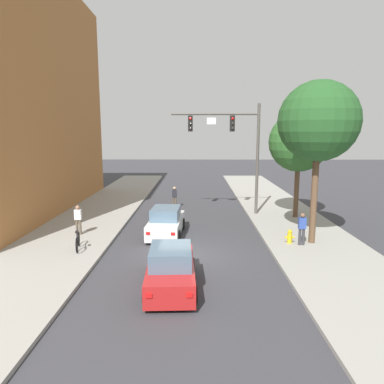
{
  "coord_description": "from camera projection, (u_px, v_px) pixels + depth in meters",
  "views": [
    {
      "loc": [
        0.38,
        -15.8,
        5.72
      ],
      "look_at": [
        0.15,
        6.17,
        2.0
      ],
      "focal_mm": 32.81,
      "sensor_mm": 36.0,
      "label": 1
    }
  ],
  "objects": [
    {
      "name": "car_lead_white",
      "position": [
        166.0,
        222.0,
        19.78
      ],
      "size": [
        2.01,
        4.32,
        1.6
      ],
      "color": "silver",
      "rests_on": "ground"
    },
    {
      "name": "pedestrian_crossing_road",
      "position": [
        174.0,
        196.0,
        26.93
      ],
      "size": [
        0.36,
        0.22,
        1.64
      ],
      "color": "brown",
      "rests_on": "ground"
    },
    {
      "name": "pedestrian_sidewalk_left_walker",
      "position": [
        78.0,
        218.0,
        19.29
      ],
      "size": [
        0.36,
        0.22,
        1.64
      ],
      "color": "brown",
      "rests_on": "sidewalk_left"
    },
    {
      "name": "car_following_red",
      "position": [
        171.0,
        269.0,
        13.03
      ],
      "size": [
        1.97,
        4.3,
        1.6
      ],
      "color": "#B21E1E",
      "rests_on": "ground"
    },
    {
      "name": "street_tree_nearest",
      "position": [
        319.0,
        122.0,
        17.01
      ],
      "size": [
        3.92,
        3.92,
        8.09
      ],
      "color": "brown",
      "rests_on": "sidewalk_right"
    },
    {
      "name": "bicycle_leaning",
      "position": [
        78.0,
        241.0,
        16.94
      ],
      "size": [
        0.48,
        1.73,
        0.98
      ],
      "color": "black",
      "rests_on": "sidewalk_left"
    },
    {
      "name": "sidewalk_left",
      "position": [
        50.0,
        254.0,
        16.59
      ],
      "size": [
        5.0,
        60.0,
        0.15
      ],
      "primitive_type": "cube",
      "color": "#99968E",
      "rests_on": "ground"
    },
    {
      "name": "sidewalk_right",
      "position": [
        326.0,
        255.0,
        16.46
      ],
      "size": [
        5.0,
        60.0,
        0.15
      ],
      "primitive_type": "cube",
      "color": "#99968E",
      "rests_on": "ground"
    },
    {
      "name": "traffic_signal_mast",
      "position": [
        234.0,
        139.0,
        23.66
      ],
      "size": [
        5.97,
        0.38,
        7.5
      ],
      "color": "#514C47",
      "rests_on": "sidewalk_right"
    },
    {
      "name": "fire_hydrant",
      "position": [
        290.0,
        236.0,
        17.86
      ],
      "size": [
        0.48,
        0.24,
        0.72
      ],
      "color": "gold",
      "rests_on": "sidewalk_right"
    },
    {
      "name": "ground_plane",
      "position": [
        187.0,
        256.0,
        16.53
      ],
      "size": [
        120.0,
        120.0,
        0.0
      ],
      "primitive_type": "plane",
      "color": "#38383D"
    },
    {
      "name": "street_tree_second",
      "position": [
        299.0,
        142.0,
        22.72
      ],
      "size": [
        3.88,
        3.88,
        6.93
      ],
      "color": "brown",
      "rests_on": "sidewalk_right"
    },
    {
      "name": "pedestrian_sidewalk_right_walker",
      "position": [
        302.0,
        227.0,
        17.48
      ],
      "size": [
        0.36,
        0.22,
        1.64
      ],
      "color": "#333338",
      "rests_on": "sidewalk_right"
    }
  ]
}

